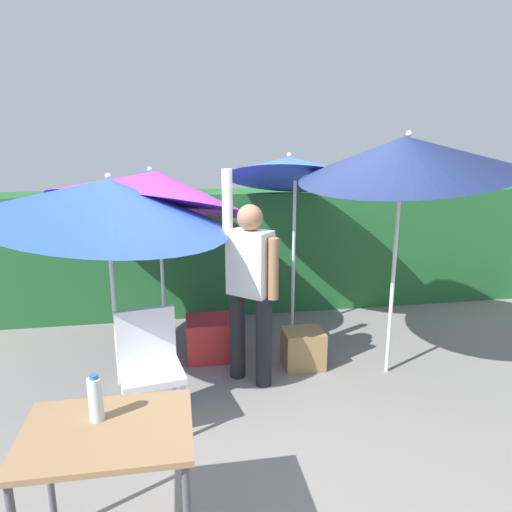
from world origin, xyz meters
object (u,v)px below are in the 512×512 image
Objects in this scene: folding_table at (108,447)px; umbrella_navy at (292,169)px; umbrella_orange at (108,201)px; crate_cardboard at (303,349)px; chair_plastic at (150,363)px; umbrella_rainbow at (154,188)px; cooler_box at (215,337)px; bottle_water at (96,399)px; person_vendor at (250,281)px; umbrella_yellow at (405,156)px.

umbrella_navy is at bearing 60.89° from folding_table.
umbrella_orange is 5.51× the size of crate_cardboard.
crate_cardboard is (1.69, 0.02, -1.45)m from umbrella_orange.
umbrella_orange is at bearing 113.76° from chair_plastic.
umbrella_rainbow is 2.19m from crate_cardboard.
umbrella_rainbow is at bearing 133.12° from cooler_box.
chair_plastic is 3.71× the size of bottle_water.
umbrella_navy reaches higher than chair_plastic.
crate_cardboard is (-0.09, -0.91, -1.64)m from umbrella_navy.
umbrella_rainbow is 1.45m from umbrella_navy.
umbrella_orange is 1.35m from person_vendor.
chair_plastic is (-0.02, -1.65, -1.12)m from umbrella_rainbow.
umbrella_yellow is 1.98m from crate_cardboard.
umbrella_orange is (-0.33, -0.95, -0.00)m from umbrella_rainbow.
cooler_box is (-1.58, 0.60, -1.79)m from umbrella_yellow.
bottle_water is (-0.05, 0.09, 0.21)m from folding_table.
chair_plastic is 2.36× the size of crate_cardboard.
folding_table is (-0.96, -1.76, -0.24)m from person_vendor.
cooler_box is 0.89m from crate_cardboard.
crate_cardboard is 1.57× the size of bottle_water.
umbrella_yellow reaches higher than person_vendor.
umbrella_orange reaches higher than person_vendor.
cooler_box is at bearing 156.54° from crate_cardboard.
umbrella_navy is 3.46m from folding_table.
person_vendor is 1.96m from bottle_water.
umbrella_rainbow is at bearing 70.76° from umbrella_orange.
person_vendor is (0.82, -1.11, -0.70)m from umbrella_rainbow.
umbrella_rainbow is 1.04× the size of umbrella_orange.
umbrella_rainbow is 2.43× the size of chair_plastic.
crate_cardboard is at bearing 162.02° from umbrella_yellow.
chair_plastic is (-0.84, -0.54, -0.42)m from person_vendor.
umbrella_navy is 3.35m from bottle_water.
umbrella_orange reaches higher than crate_cardboard.
cooler_box is 2.31× the size of bottle_water.
folding_table is at bearing -119.11° from umbrella_navy.
umbrella_navy reaches higher than umbrella_orange.
crate_cardboard is (-0.77, 0.25, -1.80)m from umbrella_yellow.
crate_cardboard is at bearing 0.71° from umbrella_orange.
bottle_water is at bearing 121.82° from folding_table.
chair_plastic is (-1.47, -1.63, -1.31)m from umbrella_navy.
umbrella_rainbow reaches higher than bottle_water.
umbrella_yellow is 2.65m from chair_plastic.
folding_table is (-1.59, -2.85, -1.13)m from umbrella_navy.
cooler_box is at bearing 23.18° from umbrella_orange.
umbrella_orange is 2.33× the size of chair_plastic.
umbrella_rainbow is 2.45m from umbrella_yellow.
umbrella_rainbow is at bearing 179.22° from umbrella_navy.
umbrella_orange is at bearing -152.27° from umbrella_navy.
bottle_water is at bearing -121.28° from person_vendor.
umbrella_yellow is at bearing 34.69° from bottle_water.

